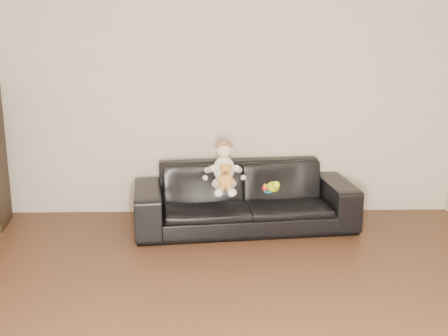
{
  "coord_description": "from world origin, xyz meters",
  "views": [
    {
      "loc": [
        -0.06,
        -3.04,
        1.92
      ],
      "look_at": [
        0.06,
        2.15,
        0.63
      ],
      "focal_mm": 45.0,
      "sensor_mm": 36.0,
      "label": 1
    }
  ],
  "objects_px": {
    "sofa": "(244,197)",
    "toy_green": "(273,187)",
    "toy_rattle": "(265,188)",
    "toy_blue_disc": "(269,191)",
    "baby": "(224,169)",
    "teddy_bear": "(225,177)"
  },
  "relations": [
    {
      "from": "teddy_bear",
      "to": "toy_blue_disc",
      "type": "relative_size",
      "value": 2.7
    },
    {
      "from": "baby",
      "to": "toy_rattle",
      "type": "xyz_separation_m",
      "value": [
        0.39,
        -0.03,
        -0.18
      ]
    },
    {
      "from": "toy_rattle",
      "to": "toy_blue_disc",
      "type": "relative_size",
      "value": 0.69
    },
    {
      "from": "teddy_bear",
      "to": "sofa",
      "type": "bearing_deg",
      "value": 62.14
    },
    {
      "from": "baby",
      "to": "toy_blue_disc",
      "type": "xyz_separation_m",
      "value": [
        0.42,
        -0.05,
        -0.21
      ]
    },
    {
      "from": "toy_green",
      "to": "toy_rattle",
      "type": "height_order",
      "value": "toy_green"
    },
    {
      "from": "sofa",
      "to": "toy_green",
      "type": "bearing_deg",
      "value": -40.84
    },
    {
      "from": "toy_green",
      "to": "toy_rattle",
      "type": "xyz_separation_m",
      "value": [
        -0.07,
        0.03,
        -0.02
      ]
    },
    {
      "from": "sofa",
      "to": "teddy_bear",
      "type": "bearing_deg",
      "value": -132.74
    },
    {
      "from": "baby",
      "to": "teddy_bear",
      "type": "bearing_deg",
      "value": -92.6
    },
    {
      "from": "toy_blue_disc",
      "to": "toy_rattle",
      "type": "bearing_deg",
      "value": 149.12
    },
    {
      "from": "sofa",
      "to": "toy_rattle",
      "type": "relative_size",
      "value": 34.4
    },
    {
      "from": "toy_blue_disc",
      "to": "teddy_bear",
      "type": "bearing_deg",
      "value": -167.0
    },
    {
      "from": "toy_rattle",
      "to": "toy_blue_disc",
      "type": "bearing_deg",
      "value": -30.88
    },
    {
      "from": "teddy_bear",
      "to": "toy_rattle",
      "type": "xyz_separation_m",
      "value": [
        0.38,
        0.11,
        -0.14
      ]
    },
    {
      "from": "teddy_bear",
      "to": "toy_rattle",
      "type": "relative_size",
      "value": 3.91
    },
    {
      "from": "baby",
      "to": "toy_green",
      "type": "relative_size",
      "value": 3.29
    },
    {
      "from": "teddy_bear",
      "to": "toy_blue_disc",
      "type": "height_order",
      "value": "teddy_bear"
    },
    {
      "from": "sofa",
      "to": "toy_green",
      "type": "distance_m",
      "value": 0.35
    },
    {
      "from": "toy_green",
      "to": "sofa",
      "type": "bearing_deg",
      "value": 145.68
    },
    {
      "from": "baby",
      "to": "teddy_bear",
      "type": "height_order",
      "value": "baby"
    },
    {
      "from": "baby",
      "to": "toy_blue_disc",
      "type": "height_order",
      "value": "baby"
    }
  ]
}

